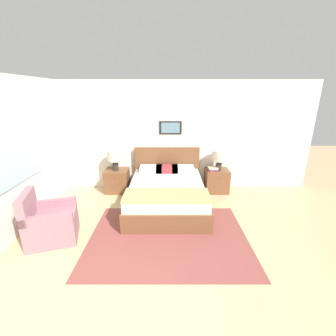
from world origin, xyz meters
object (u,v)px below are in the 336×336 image
armchair (51,223)px  nightstand_near_window (118,180)px  bed (168,193)px  nightstand_by_door (218,181)px  table_lamp_near_window (116,157)px  table_lamp_by_door (220,157)px

armchair → nightstand_near_window: bearing=144.0°
nightstand_near_window → bed: bearing=-31.9°
nightstand_by_door → table_lamp_near_window: (-2.44, -0.02, 0.61)m
armchair → table_lamp_near_window: size_ratio=1.82×
bed → armchair: 2.23m
nightstand_near_window → table_lamp_near_window: 0.61m
bed → armchair: bed is taller
armchair → nightstand_by_door: armchair is taller
bed → table_lamp_by_door: bearing=30.8°
armchair → nightstand_by_door: 3.66m
table_lamp_near_window → armchair: bearing=-109.4°
table_lamp_near_window → bed: bearing=-31.0°
armchair → table_lamp_near_window: 2.11m
armchair → table_lamp_by_door: size_ratio=1.82×
bed → nightstand_by_door: 1.43m
nightstand_near_window → nightstand_by_door: size_ratio=1.00×
bed → nightstand_by_door: (1.22, 0.76, -0.02)m
bed → nightstand_by_door: bearing=31.9°
nightstand_near_window → table_lamp_near_window: size_ratio=1.14×
bed → table_lamp_by_door: size_ratio=4.19×
table_lamp_near_window → nightstand_by_door: bearing=0.5°
nightstand_by_door → armchair: bearing=-148.2°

